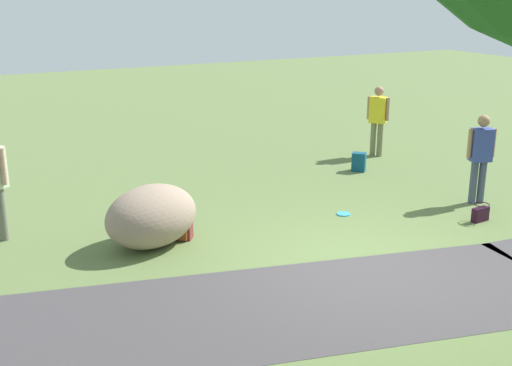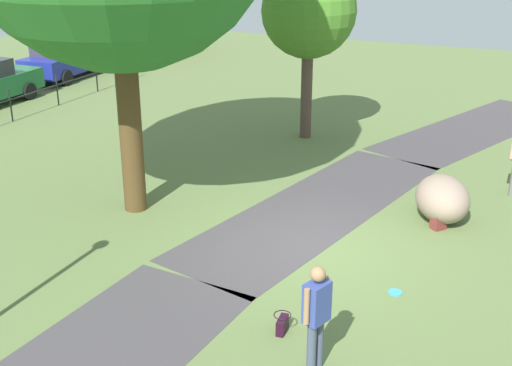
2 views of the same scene
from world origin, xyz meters
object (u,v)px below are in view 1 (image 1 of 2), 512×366
Objects in this scene: lawn_boulder at (152,216)px; frisbee_on_grass at (344,214)px; passerby_on_path at (378,116)px; handbag_on_grass at (480,213)px; spare_backpack_on_lawn at (359,162)px; backpack_by_boulder at (183,227)px; woman_with_handbag at (481,153)px.

lawn_boulder is 3.42m from frisbee_on_grass.
passerby_on_path reaches higher than frisbee_on_grass.
spare_backpack_on_lawn reaches higher than handbag_on_grass.
lawn_boulder is 0.57m from backpack_by_boulder.
passerby_on_path is 6.81× the size of frisbee_on_grass.
spare_backpack_on_lawn is at bearing -130.92° from frisbee_on_grass.
spare_backpack_on_lawn is (0.65, -2.72, -0.74)m from woman_with_handbag.
woman_with_handbag reaches higher than spare_backpack_on_lawn.
frisbee_on_grass is at bearing 175.78° from backpack_by_boulder.
lawn_boulder is at bearing 24.13° from passerby_on_path.
lawn_boulder is at bearing -7.21° from woman_with_handbag.
handbag_on_grass is 4.97m from backpack_by_boulder.
handbag_on_grass is at bearing 75.40° from passerby_on_path.
woman_with_handbag is 1.00× the size of passerby_on_path.
woman_with_handbag reaches higher than passerby_on_path.
backpack_by_boulder is 2.89m from frisbee_on_grass.
frisbee_on_grass is at bearing 49.08° from spare_backpack_on_lawn.
handbag_on_grass is 3.47m from spare_backpack_on_lawn.
woman_with_handbag is 2.73m from frisbee_on_grass.
woman_with_handbag is 4.90× the size of handbag_on_grass.
passerby_on_path is (-6.36, -2.85, 0.46)m from lawn_boulder.
backpack_by_boulder is at bearing -17.98° from handbag_on_grass.
backpack_by_boulder is at bearing 22.22° from spare_backpack_on_lawn.
lawn_boulder is 6.98m from passerby_on_path.
woman_with_handbag reaches higher than lawn_boulder.
woman_with_handbag is (-5.89, 0.75, 0.46)m from lawn_boulder.
backpack_by_boulder is (5.39, -0.78, -0.74)m from woman_with_handbag.
woman_with_handbag reaches higher than frisbee_on_grass.
backpack_by_boulder is 1.69× the size of frisbee_on_grass.
woman_with_handbag is 1.28m from handbag_on_grass.
spare_backpack_on_lawn is (-4.74, -1.94, 0.00)m from backpack_by_boulder.
passerby_on_path reaches higher than backpack_by_boulder.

